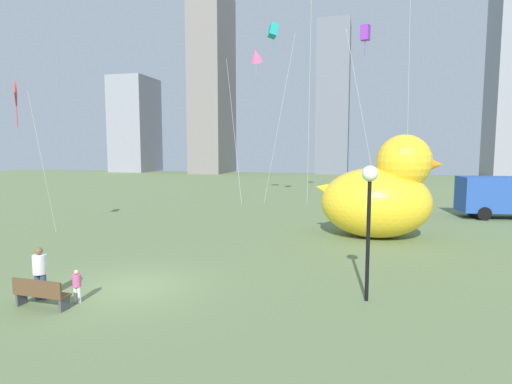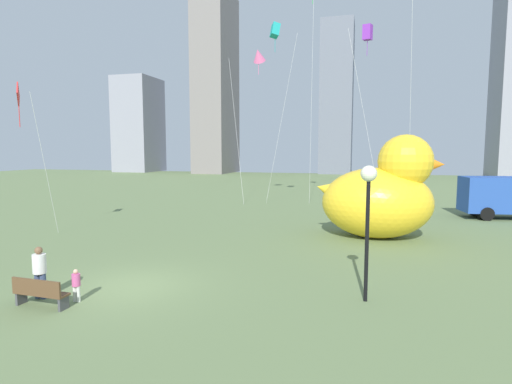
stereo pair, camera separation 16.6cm
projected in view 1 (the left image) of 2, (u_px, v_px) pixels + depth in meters
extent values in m
plane|color=#667B4D|center=(132.00, 287.00, 13.98)|extent=(140.00, 140.00, 0.00)
cube|color=brown|center=(42.00, 294.00, 12.12)|extent=(1.76, 0.52, 0.06)
cube|color=brown|center=(36.00, 288.00, 11.91)|extent=(1.74, 0.13, 0.45)
cube|color=#47474C|center=(22.00, 298.00, 12.37)|extent=(0.09, 0.37, 0.39)
cube|color=#47474C|center=(64.00, 304.00, 11.92)|extent=(0.09, 0.37, 0.39)
cylinder|color=#38476B|center=(38.00, 286.00, 12.84)|extent=(0.19, 0.19, 0.82)
cylinder|color=#38476B|center=(44.00, 287.00, 12.79)|extent=(0.19, 0.19, 0.82)
cylinder|color=white|center=(40.00, 264.00, 12.74)|extent=(0.41, 0.41, 0.61)
sphere|color=brown|center=(39.00, 251.00, 12.70)|extent=(0.24, 0.24, 0.24)
cylinder|color=silver|center=(76.00, 294.00, 12.57)|extent=(0.12, 0.12, 0.50)
cylinder|color=silver|center=(79.00, 294.00, 12.54)|extent=(0.12, 0.12, 0.50)
cylinder|color=#D85999|center=(77.00, 280.00, 12.51)|extent=(0.25, 0.25, 0.38)
sphere|color=#D8AD8C|center=(76.00, 272.00, 12.48)|extent=(0.15, 0.15, 0.15)
ellipsoid|color=yellow|center=(375.00, 203.00, 21.77)|extent=(5.75, 4.25, 3.75)
sphere|color=yellow|center=(404.00, 161.00, 21.20)|extent=(2.80, 2.80, 2.80)
cone|color=orange|center=(430.00, 164.00, 20.90)|extent=(1.26, 1.26, 1.26)
cone|color=yellow|center=(328.00, 190.00, 22.32)|extent=(1.71, 1.50, 1.80)
cylinder|color=black|center=(368.00, 241.00, 12.53)|extent=(0.12, 0.12, 3.77)
sphere|color=#EAEACC|center=(370.00, 174.00, 12.32)|extent=(0.49, 0.49, 0.49)
cube|color=#264CA5|center=(492.00, 194.00, 27.99)|extent=(4.41, 2.82, 2.40)
cylinder|color=black|center=(477.00, 211.00, 28.22)|extent=(1.20, 2.50, 0.90)
cube|color=gray|center=(135.00, 125.00, 88.25)|extent=(7.78, 9.64, 20.04)
cube|color=gray|center=(212.00, 84.00, 82.58)|extent=(6.42, 11.64, 35.80)
cube|color=slate|center=(333.00, 99.00, 80.32)|extent=(6.16, 7.48, 29.27)
cylinder|color=silver|center=(43.00, 167.00, 21.49)|extent=(0.72, 2.27, 7.57)
cube|color=red|center=(16.00, 94.00, 21.04)|extent=(0.88, 1.00, 1.27)
cylinder|color=red|center=(17.00, 112.00, 21.14)|extent=(0.04, 0.04, 1.60)
cylinder|color=silver|center=(363.00, 122.00, 29.97)|extent=(2.78, 0.06, 13.46)
cube|color=purple|center=(365.00, 33.00, 30.61)|extent=(0.77, 0.80, 1.13)
cylinder|color=purple|center=(365.00, 45.00, 30.71)|extent=(0.04, 0.04, 1.60)
cylinder|color=silver|center=(309.00, 96.00, 34.85)|extent=(0.18, 0.07, 18.48)
cylinder|color=silver|center=(409.00, 74.00, 27.30)|extent=(0.66, 3.00, 19.52)
cylinder|color=silver|center=(234.00, 129.00, 36.51)|extent=(2.49, 3.55, 13.14)
cone|color=pink|center=(256.00, 55.00, 36.59)|extent=(1.17, 1.59, 1.54)
cylinder|color=pink|center=(256.00, 66.00, 36.68)|extent=(0.04, 0.04, 1.60)
cylinder|color=silver|center=(279.00, 121.00, 34.61)|extent=(2.75, 0.57, 14.21)
cube|color=teal|center=(273.00, 30.00, 32.63)|extent=(0.90, 1.17, 1.34)
cylinder|color=teal|center=(273.00, 42.00, 32.72)|extent=(0.04, 0.04, 1.60)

